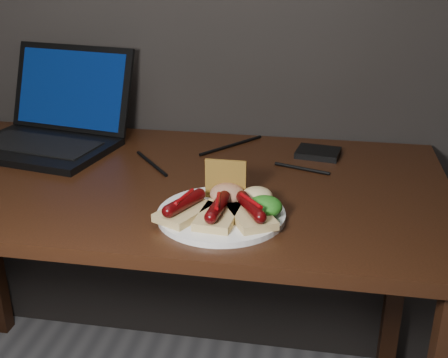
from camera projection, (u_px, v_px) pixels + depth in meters
name	position (u px, v px, depth m)	size (l,w,h in m)	color
desk	(145.00, 211.00, 1.35)	(1.40, 0.70, 0.75)	#35190D
laptop	(52.00, 125.00, 1.51)	(0.42, 0.40, 0.25)	black
hard_drive	(318.00, 153.00, 1.44)	(0.11, 0.09, 0.02)	black
desk_cables	(158.00, 156.00, 1.43)	(0.91, 0.36, 0.01)	black
plate	(221.00, 214.00, 1.12)	(0.26, 0.26, 0.01)	white
bread_sausage_left	(184.00, 208.00, 1.09)	(0.11, 0.13, 0.04)	#E1CD84
bread_sausage_center	(218.00, 212.00, 1.07)	(0.08, 0.12, 0.04)	#E1CD84
bread_sausage_right	(251.00, 212.00, 1.07)	(0.12, 0.13, 0.04)	#E1CD84
crispbread	(226.00, 179.00, 1.16)	(0.09, 0.01, 0.09)	#B08830
salad_greens	(265.00, 206.00, 1.09)	(0.07, 0.07, 0.04)	#166313
salsa_mound	(227.00, 194.00, 1.15)	(0.07, 0.07, 0.04)	#A01D10
coleslaw_mound	(257.00, 196.00, 1.14)	(0.06, 0.06, 0.04)	beige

